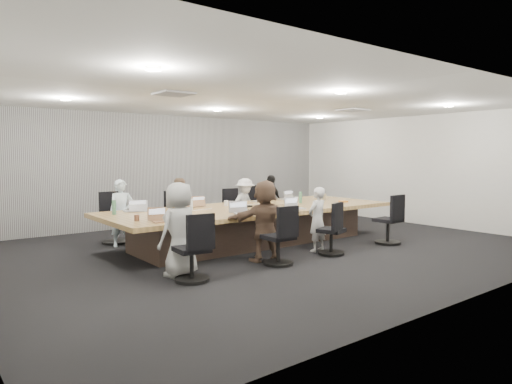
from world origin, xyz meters
TOP-DOWN VIEW (x-y plane):
  - floor at (0.00, 0.00)m, footprint 10.00×8.00m
  - ceiling at (0.00, 0.00)m, footprint 10.00×8.00m
  - wall_back at (0.00, 4.00)m, footprint 10.00×0.00m
  - wall_front at (0.00, -4.00)m, footprint 10.00×0.00m
  - wall_right at (5.00, 0.00)m, footprint 0.00×8.00m
  - curtain at (0.00, 3.92)m, footprint 9.80×0.04m
  - conference_table at (0.00, 0.50)m, footprint 6.00×2.20m
  - chair_0 at (-2.20, 2.20)m, footprint 0.60×0.60m
  - chair_1 at (-0.89, 2.20)m, footprint 0.67×0.67m
  - chair_2 at (0.79, 2.20)m, footprint 0.57×0.57m
  - chair_3 at (1.57, 2.20)m, footprint 0.60×0.60m
  - chair_4 at (-2.38, -1.20)m, footprint 0.56×0.56m
  - chair_5 at (-0.78, -1.20)m, footprint 0.53×0.53m
  - chair_6 at (0.47, -1.20)m, footprint 0.62×0.62m
  - chair_7 at (2.12, -1.20)m, footprint 0.56×0.56m
  - person_0 at (-2.20, 1.85)m, footprint 0.53×0.40m
  - laptop_0 at (-2.20, 1.30)m, footprint 0.38×0.30m
  - person_1 at (-0.89, 1.85)m, footprint 0.65×0.52m
  - laptop_1 at (-0.89, 1.30)m, footprint 0.30×0.22m
  - person_2 at (0.79, 1.85)m, footprint 0.88×0.63m
  - laptop_2 at (0.79, 1.30)m, footprint 0.37×0.27m
  - person_3 at (1.57, 1.85)m, footprint 0.81×0.45m
  - laptop_3 at (1.57, 1.30)m, footprint 0.36×0.29m
  - person_4 at (-2.38, -0.85)m, footprint 0.77×0.59m
  - laptop_4 at (-2.38, -0.30)m, footprint 0.32×0.25m
  - person_5 at (-0.78, -0.85)m, footprint 1.33×0.68m
  - laptop_5 at (-0.78, -0.30)m, footprint 0.40×0.32m
  - person_6 at (0.47, -0.85)m, footprint 0.47×0.34m
  - laptop_6 at (0.47, -0.30)m, footprint 0.32×0.25m
  - bottle_green_left at (-2.65, 1.05)m, footprint 0.08×0.08m
  - bottle_green_right at (1.29, 0.48)m, footprint 0.08×0.08m
  - bottle_clear at (-1.22, 0.85)m, footprint 0.07×0.07m
  - cup_white_far at (-0.31, 1.01)m, footprint 0.09×0.09m
  - cup_white_near at (1.45, 0.79)m, footprint 0.10×0.10m
  - mug_brown at (-2.65, 0.07)m, footprint 0.09×0.09m
  - mic_left at (-0.43, -0.10)m, footprint 0.18×0.13m
  - mic_right at (-0.07, 0.56)m, footprint 0.15×0.10m
  - stapler at (-0.17, 0.14)m, footprint 0.16×0.06m
  - canvas_bag at (2.06, 0.61)m, footprint 0.33×0.29m
  - snack_packet at (2.15, 0.01)m, footprint 0.20×0.16m

SIDE VIEW (x-z plane):
  - floor at x=0.00m, z-range 0.00..0.00m
  - chair_6 at x=0.47m, z-range 0.00..0.73m
  - chair_2 at x=0.79m, z-range 0.00..0.75m
  - chair_5 at x=-0.78m, z-range 0.00..0.76m
  - chair_4 at x=-2.38m, z-range 0.00..0.76m
  - chair_1 at x=-0.89m, z-range 0.00..0.80m
  - conference_table at x=0.00m, z-range 0.03..0.77m
  - chair_7 at x=2.12m, z-range 0.00..0.80m
  - chair_3 at x=1.57m, z-range 0.00..0.83m
  - chair_0 at x=-2.20m, z-range 0.00..0.87m
  - person_6 at x=0.47m, z-range 0.00..1.20m
  - person_2 at x=0.79m, z-range 0.00..1.24m
  - person_1 at x=-0.89m, z-range 0.00..1.30m
  - person_3 at x=1.57m, z-range 0.00..1.30m
  - person_0 at x=-2.20m, z-range 0.00..1.31m
  - person_5 at x=-0.78m, z-range 0.00..1.37m
  - person_4 at x=-2.38m, z-range 0.00..1.39m
  - laptop_0 at x=-2.20m, z-range 0.74..0.76m
  - laptop_1 at x=-0.89m, z-range 0.74..0.76m
  - laptop_2 at x=0.79m, z-range 0.74..0.76m
  - laptop_3 at x=1.57m, z-range 0.74..0.76m
  - laptop_4 at x=-2.38m, z-range 0.74..0.76m
  - laptop_5 at x=-0.78m, z-range 0.74..0.76m
  - laptop_6 at x=0.47m, z-range 0.74..0.76m
  - mic_right at x=-0.07m, z-range 0.74..0.77m
  - mic_left at x=-0.43m, z-range 0.74..0.77m
  - snack_packet at x=2.15m, z-range 0.74..0.78m
  - stapler at x=-0.17m, z-range 0.74..0.80m
  - mug_brown at x=-2.65m, z-range 0.74..0.84m
  - cup_white_near at x=1.45m, z-range 0.74..0.84m
  - cup_white_far at x=-0.31m, z-range 0.74..0.85m
  - canvas_bag at x=2.06m, z-range 0.74..0.89m
  - bottle_clear at x=-1.22m, z-range 0.74..0.95m
  - bottle_green_right at x=1.29m, z-range 0.74..0.99m
  - bottle_green_left at x=-2.65m, z-range 0.74..0.99m
  - wall_back at x=0.00m, z-range 0.00..2.80m
  - wall_front at x=0.00m, z-range 0.00..2.80m
  - wall_right at x=5.00m, z-range 0.00..2.80m
  - curtain at x=0.00m, z-range 0.00..2.80m
  - ceiling at x=0.00m, z-range 2.80..2.80m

